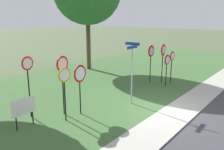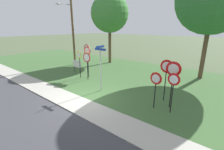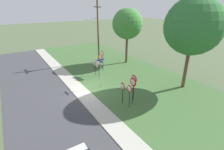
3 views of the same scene
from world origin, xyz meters
name	(u,v)px [view 3 (image 3 of 3)]	position (x,y,z in m)	size (l,w,h in m)	color
ground_plane	(89,91)	(0.00, 0.00, 0.00)	(160.00, 160.00, 0.00)	#4C5B3D
road_asphalt	(42,104)	(0.00, -4.80, 0.01)	(44.00, 6.40, 0.01)	#3D3D42
sidewalk_strip	(82,93)	(0.00, -0.80, 0.03)	(44.00, 1.60, 0.06)	#ADAA9E
grass_median	(133,79)	(0.00, 6.00, 0.02)	(44.00, 12.00, 0.04)	#3D6033
stop_sign_near_left	(99,64)	(-2.80, 2.74, 1.75)	(0.80, 0.11, 2.34)	black
stop_sign_near_right	(103,57)	(-4.45, 4.26, 2.02)	(0.61, 0.12, 2.79)	black
stop_sign_far_left	(95,62)	(-3.74, 2.71, 1.74)	(0.62, 0.13, 2.38)	black
stop_sign_far_center	(100,60)	(-3.31, 3.31, 2.05)	(0.72, 0.12, 2.76)	black
yield_sign_near_left	(123,88)	(3.89, 1.61, 1.59)	(0.69, 0.12, 2.10)	black
yield_sign_near_right	(133,85)	(4.55, 2.23, 2.05)	(0.81, 0.11, 2.67)	black
yield_sign_far_left	(129,91)	(4.79, 1.69, 1.66)	(0.65, 0.11, 2.20)	black
yield_sign_far_right	(134,81)	(3.97, 2.84, 1.99)	(0.79, 0.10, 2.60)	black
street_name_post	(101,71)	(-0.19, 1.65, 1.93)	(0.96, 0.82, 3.21)	#9EA0A8
utility_pole	(97,30)	(-8.23, 5.57, 5.06)	(2.10, 2.03, 9.35)	brown
notice_board	(96,64)	(-5.21, 3.58, 0.87)	(1.10, 0.08, 1.25)	black
oak_tree_left	(127,24)	(-5.67, 9.24, 5.95)	(4.48, 4.48, 8.18)	brown
oak_tree_right	(193,26)	(4.75, 9.35, 6.61)	(5.70, 5.70, 9.44)	brown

